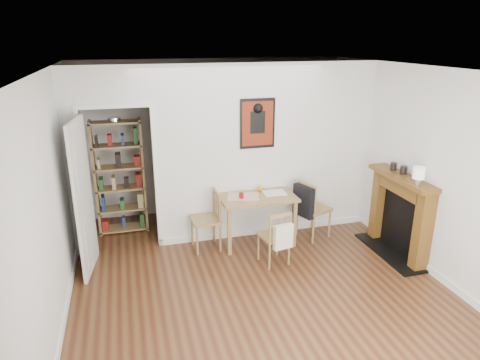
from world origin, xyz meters
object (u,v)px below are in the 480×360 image
object	(u,v)px
ceramic_jar_b	(394,166)
chair_left	(206,221)
chair_right	(313,208)
chair_front	(274,236)
dining_table	(257,201)
mantel_lamp	(419,174)
red_glass	(241,195)
fireplace	(401,212)
notebook	(274,193)
bookshelf	(120,178)
orange_fruit	(260,189)
ceramic_jar_a	(404,170)

from	to	relation	value
ceramic_jar_b	chair_left	bearing A→B (deg)	166.93
chair_right	chair_front	bearing A→B (deg)	-144.14
dining_table	mantel_lamp	distance (m)	2.22
chair_right	red_glass	world-z (taller)	chair_right
mantel_lamp	red_glass	bearing A→B (deg)	149.63
dining_table	chair_front	bearing A→B (deg)	-86.55
fireplace	mantel_lamp	bearing A→B (deg)	-104.20
notebook	ceramic_jar_b	size ratio (longest dim) A/B	2.93
chair_right	fireplace	size ratio (longest dim) A/B	0.72
ceramic_jar_b	dining_table	bearing A→B (deg)	161.36
dining_table	fireplace	distance (m)	2.02
chair_front	mantel_lamp	bearing A→B (deg)	-18.26
bookshelf	orange_fruit	bearing A→B (deg)	-21.50
chair_left	ceramic_jar_a	distance (m)	2.83
red_glass	ceramic_jar_b	size ratio (longest dim) A/B	0.78
fireplace	ceramic_jar_a	world-z (taller)	ceramic_jar_a
bookshelf	ceramic_jar_a	world-z (taller)	bookshelf
chair_left	bookshelf	distance (m)	1.55
orange_fruit	bookshelf	bearing A→B (deg)	158.50
ceramic_jar_a	bookshelf	bearing A→B (deg)	155.08
chair_left	mantel_lamp	world-z (taller)	mantel_lamp
ceramic_jar_b	orange_fruit	bearing A→B (deg)	156.00
red_glass	mantel_lamp	world-z (taller)	mantel_lamp
mantel_lamp	ceramic_jar_b	xyz separation A→B (m)	(0.07, 0.62, -0.09)
fireplace	red_glass	xyz separation A→B (m)	(-2.08, 0.78, 0.17)
red_glass	chair_right	bearing A→B (deg)	-0.16
chair_right	chair_left	bearing A→B (deg)	178.01
mantel_lamp	ceramic_jar_a	xyz separation A→B (m)	(0.10, 0.43, -0.09)
dining_table	chair_front	world-z (taller)	chair_front
chair_front	ceramic_jar_a	size ratio (longest dim) A/B	6.92
fireplace	ceramic_jar_a	bearing A→B (deg)	87.42
dining_table	ceramic_jar_a	world-z (taller)	ceramic_jar_a
fireplace	orange_fruit	size ratio (longest dim) A/B	16.88
dining_table	chair_left	xyz separation A→B (m)	(-0.77, -0.01, -0.22)
chair_left	red_glass	world-z (taller)	chair_left
chair_right	mantel_lamp	size ratio (longest dim) A/B	3.84
chair_left	ceramic_jar_b	distance (m)	2.75
chair_front	mantel_lamp	size ratio (longest dim) A/B	3.31
orange_fruit	mantel_lamp	xyz separation A→B (m)	(1.63, -1.38, 0.52)
chair_front	orange_fruit	bearing A→B (deg)	85.92
dining_table	notebook	xyz separation A→B (m)	(0.27, 0.00, 0.10)
fireplace	mantel_lamp	world-z (taller)	mantel_lamp
dining_table	chair_front	xyz separation A→B (m)	(0.04, -0.67, -0.26)
fireplace	orange_fruit	world-z (taller)	fireplace
chair_left	red_glass	bearing A→B (deg)	-5.99
dining_table	orange_fruit	xyz separation A→B (m)	(0.10, 0.15, 0.13)
ceramic_jar_a	ceramic_jar_b	world-z (taller)	ceramic_jar_a
chair_front	bookshelf	world-z (taller)	bookshelf
chair_left	notebook	size ratio (longest dim) A/B	2.70
dining_table	notebook	world-z (taller)	notebook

